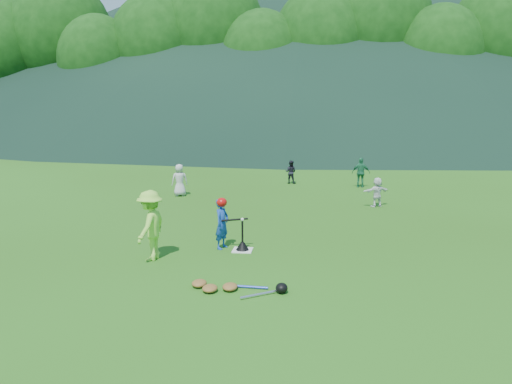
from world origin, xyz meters
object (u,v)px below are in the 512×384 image
adult_coach (151,225)px  fielder_d (377,192)px  batter_child (222,224)px  equipment_pile (230,287)px  fielder_c (361,173)px  home_plate (243,250)px  batting_tee (242,245)px  fielder_b (291,172)px  fielder_a (180,180)px

adult_coach → fielder_d: adult_coach is taller
batter_child → fielder_d: (4.08, 5.02, -0.11)m
batter_child → equipment_pile: batter_child is taller
fielder_c → equipment_pile: size_ratio=0.65×
home_plate → batting_tee: size_ratio=0.66×
fielder_b → fielder_d: (3.00, -4.05, 0.01)m
batting_tee → equipment_pile: size_ratio=0.38×
adult_coach → equipment_pile: adult_coach is taller
batter_child → fielder_c: bearing=-3.3°
fielder_a → fielder_b: bearing=-161.7°
fielder_a → fielder_d: bearing=150.9°
fielder_c → fielder_d: (0.24, -3.50, -0.10)m
fielder_b → equipment_pile: fielder_b is taller
adult_coach → fielder_d: 8.12m
fielder_d → batting_tee: size_ratio=1.41×
home_plate → batter_child: bearing=166.4°
batter_child → fielder_a: size_ratio=1.03×
fielder_d → batter_child: bearing=25.1°
fielder_c → fielder_b: bearing=-4.9°
fielder_c → equipment_pile: 11.52m
fielder_c → home_plate: bearing=75.2°
batting_tee → equipment_pile: bearing=-86.8°
home_plate → equipment_pile: (0.14, -2.41, 0.06)m
batting_tee → batter_child: bearing=166.4°
home_plate → batting_tee: (0.00, 0.00, 0.12)m
adult_coach → batting_tee: bearing=122.3°
home_plate → batter_child: (-0.50, 0.12, 0.58)m
batter_child → fielder_d: size_ratio=1.23×
home_plate → fielder_d: size_ratio=0.47×
fielder_c → batting_tee: size_ratio=1.71×
fielder_d → fielder_c: bearing=-111.9°
fielder_c → fielder_d: fielder_c is taller
batter_child → fielder_a: (-2.69, 5.97, -0.02)m
fielder_d → fielder_b: bearing=-79.2°
fielder_a → batting_tee: (3.19, -6.09, -0.44)m
home_plate → fielder_a: bearing=117.7°
adult_coach → fielder_c: bearing=158.5°
home_plate → fielder_d: 6.29m
batter_child → batting_tee: (0.50, -0.12, -0.46)m
fielder_b → fielder_d: size_ratio=0.99×
home_plate → batting_tee: batting_tee is taller
batter_child → fielder_b: 9.14m
fielder_c → equipment_pile: (-3.21, -11.05, -0.52)m
batter_child → adult_coach: size_ratio=0.77×
fielder_b → home_plate: bearing=98.3°
fielder_a → fielder_d: fielder_a is taller
batter_child → adult_coach: bearing=147.0°
fielder_d → adult_coach: bearing=22.1°
batting_tee → equipment_pile: 2.41m
home_plate → batting_tee: 0.12m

